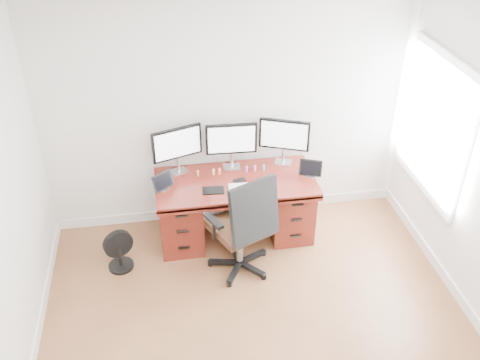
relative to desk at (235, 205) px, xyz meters
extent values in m
cube|color=white|center=(0.00, 0.42, 0.95)|extent=(4.00, 0.10, 2.70)
cube|color=white|center=(1.97, -0.33, 1.00)|extent=(0.04, 1.30, 1.50)
cube|color=white|center=(1.95, -0.33, 1.00)|extent=(0.01, 1.15, 1.35)
cube|color=#5A1912|center=(0.00, -0.03, 0.32)|extent=(1.70, 0.80, 0.05)
cube|color=#5A1912|center=(-0.60, 0.00, -0.05)|extent=(0.45, 0.70, 0.70)
cube|color=#5A1912|center=(0.60, 0.00, -0.05)|extent=(0.45, 0.70, 0.70)
cube|color=#45120C|center=(0.00, 0.27, 0.10)|extent=(0.74, 0.03, 0.40)
cylinder|color=black|center=(-0.04, -0.54, -0.36)|extent=(0.83, 0.83, 0.09)
cylinder|color=silver|center=(-0.04, -0.54, -0.09)|extent=(0.07, 0.07, 0.45)
cube|color=#371E10|center=(-0.04, -0.54, 0.13)|extent=(0.70, 0.69, 0.08)
cube|color=black|center=(0.07, -0.77, 0.47)|extent=(0.49, 0.27, 0.61)
cube|color=black|center=(-0.31, -0.67, 0.34)|extent=(0.17, 0.27, 0.03)
cube|color=black|center=(0.24, -0.42, 0.34)|extent=(0.17, 0.27, 0.03)
cylinder|color=black|center=(-1.27, -0.35, -0.39)|extent=(0.26, 0.26, 0.03)
cylinder|color=black|center=(-1.27, -0.35, -0.26)|extent=(0.04, 0.04, 0.22)
cylinder|color=black|center=(-1.27, -0.35, -0.10)|extent=(0.31, 0.18, 0.31)
cube|color=silver|center=(-0.58, 0.24, 0.35)|extent=(0.22, 0.19, 0.01)
cylinder|color=silver|center=(-0.58, 0.24, 0.44)|extent=(0.04, 0.04, 0.18)
cube|color=black|center=(-0.58, 0.24, 0.70)|extent=(0.53, 0.21, 0.35)
cube|color=white|center=(-0.57, 0.22, 0.70)|extent=(0.48, 0.16, 0.30)
cube|color=silver|center=(0.00, 0.24, 0.35)|extent=(0.19, 0.15, 0.01)
cylinder|color=silver|center=(0.00, 0.24, 0.44)|extent=(0.04, 0.04, 0.18)
cube|color=black|center=(0.00, 0.24, 0.70)|extent=(0.55, 0.06, 0.35)
cube|color=white|center=(0.00, 0.22, 0.70)|extent=(0.50, 0.03, 0.30)
cube|color=silver|center=(0.58, 0.24, 0.35)|extent=(0.22, 0.20, 0.01)
cylinder|color=silver|center=(0.58, 0.24, 0.44)|extent=(0.04, 0.04, 0.18)
cube|color=black|center=(0.58, 0.24, 0.70)|extent=(0.52, 0.24, 0.35)
cube|color=white|center=(0.57, 0.22, 0.70)|extent=(0.46, 0.19, 0.30)
cube|color=silver|center=(-0.76, -0.08, 0.35)|extent=(0.13, 0.12, 0.01)
cube|color=black|center=(-0.76, -0.08, 0.45)|extent=(0.23, 0.20, 0.17)
cube|color=silver|center=(0.81, -0.08, 0.35)|extent=(0.12, 0.11, 0.01)
cube|color=black|center=(0.81, -0.08, 0.45)|extent=(0.25, 0.15, 0.17)
cube|color=white|center=(0.05, -0.17, 0.36)|extent=(0.29, 0.14, 0.01)
cube|color=silver|center=(0.24, -0.19, 0.35)|extent=(0.17, 0.17, 0.01)
cube|color=black|center=(-0.26, -0.19, 0.35)|extent=(0.23, 0.16, 0.01)
cube|color=black|center=(0.04, -0.04, 0.35)|extent=(0.14, 0.10, 0.01)
cylinder|color=#955F48|center=(-0.39, 0.12, 0.37)|extent=(0.02, 0.02, 0.05)
sphere|color=#955F48|center=(-0.39, 0.12, 0.41)|extent=(0.03, 0.03, 0.03)
cylinder|color=tan|center=(-0.21, 0.12, 0.37)|extent=(0.02, 0.02, 0.05)
sphere|color=tan|center=(-0.21, 0.12, 0.41)|extent=(0.03, 0.03, 0.03)
cylinder|color=#F29C59|center=(-0.15, 0.12, 0.37)|extent=(0.02, 0.02, 0.05)
sphere|color=#F29C59|center=(-0.15, 0.12, 0.41)|extent=(0.03, 0.03, 0.03)
cylinder|color=#9769D0|center=(0.15, 0.12, 0.37)|extent=(0.02, 0.02, 0.05)
sphere|color=#9769D0|center=(0.15, 0.12, 0.41)|extent=(0.03, 0.03, 0.03)
cylinder|color=pink|center=(0.24, 0.12, 0.37)|extent=(0.02, 0.02, 0.05)
sphere|color=pink|center=(0.24, 0.12, 0.41)|extent=(0.03, 0.03, 0.03)
cylinder|color=#58A6E2|center=(0.34, 0.12, 0.37)|extent=(0.02, 0.02, 0.05)
sphere|color=#58A6E2|center=(0.34, 0.12, 0.41)|extent=(0.03, 0.03, 0.03)
camera|label=1|loc=(-0.72, -4.70, 3.48)|focal=40.00mm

